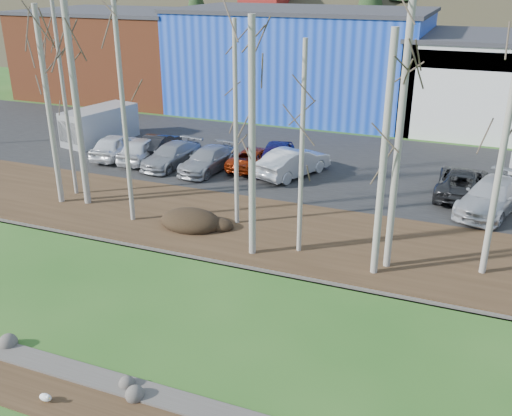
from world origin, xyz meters
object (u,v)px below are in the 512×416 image
at_px(car_7, 492,196).
at_px(car_9, 172,155).
at_px(seagull, 46,397).
at_px(car_3, 208,160).
at_px(car_5, 294,162).
at_px(car_8, 142,149).
at_px(car_2, 256,158).
at_px(car_4, 276,157).
at_px(car_0, 116,146).
at_px(car_6, 462,182).
at_px(van_grey, 97,125).
at_px(car_1, 159,145).

bearing_deg(car_7, car_9, -163.52).
height_order(seagull, car_3, car_3).
xyz_separation_m(car_5, car_8, (-9.58, -0.78, -0.05)).
bearing_deg(car_2, car_7, 175.14).
bearing_deg(seagull, car_4, 109.39).
relative_size(car_2, car_4, 0.97).
distance_m(seagull, car_0, 22.37).
bearing_deg(car_9, car_7, 5.36).
xyz_separation_m(seagull, car_0, (-11.04, 19.44, 0.71)).
bearing_deg(car_4, car_6, -12.23).
bearing_deg(car_6, car_8, 4.01).
bearing_deg(van_grey, car_7, 4.26).
distance_m(car_2, car_3, 2.84).
xyz_separation_m(car_4, van_grey, (-13.46, 1.27, 0.35)).
relative_size(seagull, van_grey, 0.08).
distance_m(car_0, car_4, 10.34).
relative_size(car_0, car_2, 0.97).
distance_m(car_4, van_grey, 13.52).
bearing_deg(car_6, car_9, 5.32).
bearing_deg(van_grey, car_2, 5.33).
distance_m(car_8, van_grey, 5.75).
distance_m(car_4, car_9, 6.31).
height_order(car_3, car_9, same).
height_order(car_3, car_6, car_6).
bearing_deg(car_1, car_9, 133.38).
bearing_deg(car_3, car_2, 37.89).
relative_size(car_0, van_grey, 0.79).
height_order(seagull, van_grey, van_grey).
distance_m(seagull, car_7, 21.78).
bearing_deg(van_grey, car_6, 8.05).
xyz_separation_m(seagull, car_5, (0.48, 20.22, 0.76)).
relative_size(seagull, car_3, 0.10).
bearing_deg(car_2, car_8, 13.22).
bearing_deg(car_4, car_9, -176.90).
xyz_separation_m(car_4, car_5, (1.26, -0.51, -0.00)).
height_order(car_3, van_grey, van_grey).
relative_size(car_0, car_5, 0.91).
relative_size(car_7, car_9, 1.17).
bearing_deg(car_4, car_1, 168.73).
bearing_deg(car_2, car_5, 173.71).
height_order(car_2, van_grey, van_grey).
relative_size(seagull, car_8, 0.10).
xyz_separation_m(car_0, car_1, (2.33, 1.32, -0.06)).
height_order(car_2, car_8, car_8).
height_order(seagull, car_2, car_2).
distance_m(car_2, car_9, 5.08).
bearing_deg(car_1, car_6, 173.47).
xyz_separation_m(car_4, car_8, (-8.32, -1.28, -0.05)).
distance_m(seagull, car_1, 22.52).
height_order(car_1, van_grey, van_grey).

